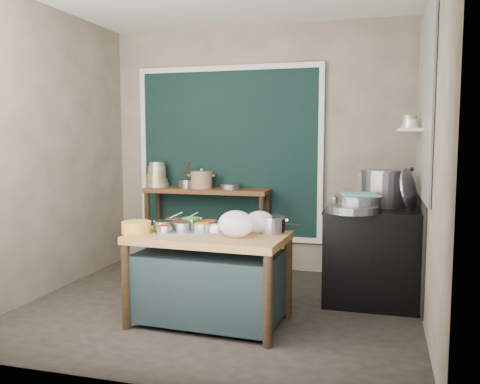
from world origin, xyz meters
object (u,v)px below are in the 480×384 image
(prep_table, at_px, (209,279))
(yellow_basin, at_px, (136,227))
(back_counter, at_px, (207,229))
(condiment_tray, at_px, (191,231))
(saucepan, at_px, (271,225))
(utensil_cup, at_px, (186,184))
(stock_pot, at_px, (384,188))
(stove_block, at_px, (375,257))
(steamer, at_px, (358,203))
(ceramic_crock, at_px, (202,181))

(prep_table, xyz_separation_m, yellow_basin, (-0.59, -0.11, 0.42))
(back_counter, xyz_separation_m, condiment_tray, (0.43, -1.62, 0.29))
(saucepan, xyz_separation_m, utensil_cup, (-1.31, 1.43, 0.18))
(saucepan, xyz_separation_m, stock_pot, (0.89, 0.95, 0.23))
(stove_block, distance_m, condiment_tray, 1.76)
(stove_block, bearing_deg, steamer, -132.06)
(ceramic_crock, height_order, steamer, ceramic_crock)
(prep_table, relative_size, back_counter, 0.86)
(prep_table, height_order, utensil_cup, utensil_cup)
(prep_table, xyz_separation_m, utensil_cup, (-0.84, 1.61, 0.62))
(steamer, bearing_deg, back_counter, 152.63)
(prep_table, height_order, back_counter, back_counter)
(stove_block, distance_m, yellow_basin, 2.19)
(condiment_tray, distance_m, ceramic_crock, 1.71)
(prep_table, distance_m, saucepan, 0.68)
(utensil_cup, height_order, ceramic_crock, ceramic_crock)
(ceramic_crock, bearing_deg, stock_pot, -14.33)
(back_counter, distance_m, stock_pot, 2.11)
(steamer, bearing_deg, yellow_basin, -153.40)
(prep_table, bearing_deg, steamer, 36.42)
(stove_block, relative_size, steamer, 2.11)
(back_counter, xyz_separation_m, steamer, (1.74, -0.90, 0.47))
(stove_block, bearing_deg, prep_table, -144.29)
(back_counter, height_order, stock_pot, stock_pot)
(condiment_tray, height_order, stock_pot, stock_pot)
(saucepan, xyz_separation_m, ceramic_crock, (-1.14, 1.47, 0.22))
(prep_table, xyz_separation_m, saucepan, (0.48, 0.18, 0.44))
(ceramic_crock, bearing_deg, condiment_tray, -73.17)
(prep_table, bearing_deg, stock_pot, 42.70)
(stove_block, relative_size, yellow_basin, 3.72)
(yellow_basin, distance_m, ceramic_crock, 1.78)
(stock_pot, relative_size, steamer, 1.04)
(back_counter, xyz_separation_m, saucepan, (1.08, -1.48, 0.34))
(yellow_basin, xyz_separation_m, ceramic_crock, (-0.07, 1.76, 0.24))
(saucepan, bearing_deg, back_counter, 127.77)
(back_counter, relative_size, steamer, 3.40)
(stock_pot, bearing_deg, prep_table, -140.07)
(yellow_basin, xyz_separation_m, saucepan, (1.07, 0.29, 0.02))
(condiment_tray, bearing_deg, saucepan, 12.50)
(condiment_tray, xyz_separation_m, steamer, (1.32, 0.72, 0.19))
(stove_block, height_order, steamer, steamer)
(stove_block, distance_m, steamer, 0.57)
(prep_table, xyz_separation_m, stove_block, (1.30, 0.93, 0.05))
(saucepan, height_order, steamer, steamer)
(yellow_basin, distance_m, stock_pot, 2.33)
(saucepan, relative_size, steamer, 0.59)
(prep_table, height_order, condiment_tray, condiment_tray)
(back_counter, xyz_separation_m, utensil_cup, (-0.24, -0.05, 0.52))
(stove_block, height_order, condiment_tray, stove_block)
(steamer, bearing_deg, prep_table, -146.35)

